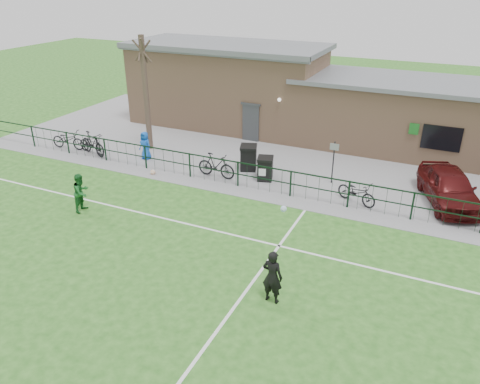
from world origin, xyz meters
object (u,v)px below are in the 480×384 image
at_px(sign_post, 333,163).
at_px(ball_ground, 153,172).
at_px(bare_tree, 146,94).
at_px(bicycle_e, 357,192).
at_px(bicycle_a, 68,140).
at_px(outfield_player, 82,192).
at_px(bicycle_c, 92,144).
at_px(wheelie_bin_left, 249,158).
at_px(bicycle_d, 216,165).
at_px(car_maroon, 449,187).
at_px(bicycle_b, 93,144).
at_px(wheelie_bin_right, 265,169).
at_px(spectator_child, 145,145).

relative_size(sign_post, ball_ground, 8.18).
relative_size(bare_tree, bicycle_e, 3.23).
height_order(bicycle_a, outfield_player, outfield_player).
distance_m(bare_tree, bicycle_c, 3.94).
bearing_deg(ball_ground, sign_post, 18.11).
height_order(wheelie_bin_left, bicycle_d, bicycle_d).
xyz_separation_m(car_maroon, ball_ground, (-12.96, -2.65, -0.64)).
xyz_separation_m(wheelie_bin_left, bicycle_a, (-10.13, -1.48, -0.05)).
bearing_deg(bicycle_b, bicycle_d, -71.62).
height_order(bicycle_b, bicycle_d, bicycle_b).
distance_m(bicycle_b, bicycle_d, 7.29).
bearing_deg(car_maroon, bare_tree, 158.35).
bearing_deg(bare_tree, bicycle_e, -9.42).
relative_size(wheelie_bin_right, bicycle_c, 0.53).
xyz_separation_m(bicycle_c, ball_ground, (4.59, -1.06, -0.40)).
xyz_separation_m(sign_post, bicycle_b, (-12.41, -1.73, -0.39)).
relative_size(bicycle_b, outfield_player, 1.28).
xyz_separation_m(wheelie_bin_left, car_maroon, (9.05, 0.13, 0.18)).
height_order(wheelie_bin_right, bicycle_b, bicycle_b).
height_order(wheelie_bin_left, spectator_child, spectator_child).
distance_m(wheelie_bin_right, bicycle_b, 9.52).
xyz_separation_m(wheelie_bin_right, bicycle_a, (-11.34, -0.67, 0.01)).
relative_size(bare_tree, bicycle_d, 3.09).
xyz_separation_m(bicycle_a, ball_ground, (6.22, -1.04, -0.42)).
bearing_deg(bicycle_c, bare_tree, -40.98).
bearing_deg(spectator_child, bare_tree, 126.30).
xyz_separation_m(car_maroon, spectator_child, (-14.45, -1.09, -0.02)).
bearing_deg(outfield_player, bicycle_d, -38.43).
bearing_deg(bicycle_a, ball_ground, -105.06).
bearing_deg(ball_ground, wheelie_bin_left, 32.83).
bearing_deg(outfield_player, sign_post, -56.72).
xyz_separation_m(sign_post, bicycle_e, (1.46, -1.57, -0.51)).
relative_size(bicycle_d, outfield_player, 1.21).
bearing_deg(wheelie_bin_left, wheelie_bin_right, -53.67).
height_order(bare_tree, ball_ground, bare_tree).
xyz_separation_m(bicycle_c, spectator_child, (3.10, 0.49, 0.23)).
relative_size(bare_tree, bicycle_b, 2.94).
bearing_deg(wheelie_bin_right, ball_ground, -178.32).
xyz_separation_m(wheelie_bin_left, bicycle_d, (-0.98, -1.53, 0.02)).
distance_m(bare_tree, spectator_child, 2.78).
bearing_deg(wheelie_bin_right, car_maroon, -9.96).
distance_m(bicycle_b, bicycle_e, 13.87).
height_order(bicycle_c, bicycle_e, bicycle_c).
bearing_deg(bicycle_d, sign_post, -69.35).
height_order(bicycle_e, outfield_player, outfield_player).
bearing_deg(bicycle_b, bicycle_c, 70.28).
bearing_deg(sign_post, bicycle_c, -172.93).
bearing_deg(outfield_player, ball_ground, -11.74).
distance_m(bare_tree, bicycle_a, 5.09).
distance_m(wheelie_bin_right, outfield_player, 8.17).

